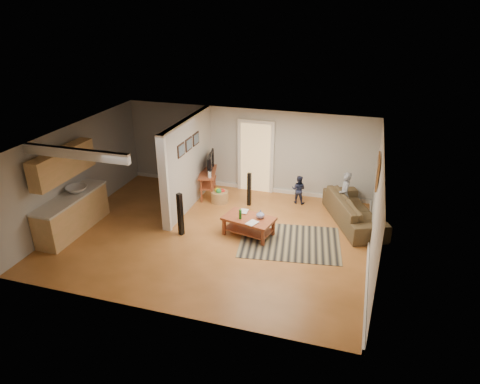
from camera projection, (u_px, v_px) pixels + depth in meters
name	position (u px, v px, depth m)	size (l,w,h in m)	color
ground	(213.00, 235.00, 10.65)	(7.50, 7.50, 0.00)	brown
room_shell	(178.00, 170.00, 10.70)	(7.54, 6.02, 2.52)	#B4B2AC
area_rug	(290.00, 242.00, 10.32)	(2.39, 1.74, 0.01)	black
sofa	(353.00, 222.00, 11.24)	(2.41, 0.94, 0.70)	#443F22
coffee_table	(250.00, 221.00, 10.50)	(1.35, 0.96, 0.72)	maroon
tv_console	(208.00, 174.00, 12.53)	(0.75, 1.27, 1.03)	maroon
speaker_left	(180.00, 214.00, 10.45)	(0.11, 0.11, 1.11)	black
speaker_right	(249.00, 189.00, 11.99)	(0.10, 0.10, 0.98)	black
toy_basket	(220.00, 196.00, 12.30)	(0.50, 0.50, 0.45)	#A67C47
child	(342.00, 216.00, 11.59)	(0.46, 0.30, 1.25)	gray
toddler	(298.00, 203.00, 12.32)	(0.41, 0.32, 0.83)	#1F2540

